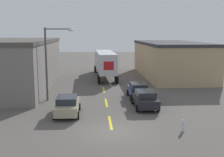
{
  "coord_description": "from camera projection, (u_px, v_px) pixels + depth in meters",
  "views": [
    {
      "loc": [
        -1.34,
        -18.83,
        6.98
      ],
      "look_at": [
        0.77,
        11.12,
        1.97
      ],
      "focal_mm": 45.0,
      "sensor_mm": 36.0,
      "label": 1
    }
  ],
  "objects": [
    {
      "name": "semi_truck",
      "position": [
        105.0,
        62.0,
        43.4
      ],
      "size": [
        3.16,
        14.1,
        4.01
      ],
      "rotation": [
        0.0,
        0.0,
        0.03
      ],
      "color": "#B21919",
      "rests_on": "ground_plane"
    },
    {
      "name": "warehouse_left",
      "position": [
        6.0,
        64.0,
        35.03
      ],
      "size": [
        11.08,
        20.43,
        6.04
      ],
      "color": "slate",
      "rests_on": "ground_plane"
    },
    {
      "name": "warehouse_right",
      "position": [
        170.0,
        59.0,
        43.99
      ],
      "size": [
        8.75,
        18.85,
        5.43
      ],
      "color": "tan",
      "rests_on": "ground_plane"
    },
    {
      "name": "parked_car_right_near",
      "position": [
        145.0,
        99.0,
        26.0
      ],
      "size": [
        2.1,
        4.35,
        1.62
      ],
      "color": "black",
      "rests_on": "ground_plane"
    },
    {
      "name": "road_centerline",
      "position": [
        106.0,
        102.0,
        28.01
      ],
      "size": [
        0.2,
        15.9,
        0.01
      ],
      "color": "yellow",
      "rests_on": "ground_plane"
    },
    {
      "name": "parked_car_left_near",
      "position": [
        67.0,
        105.0,
        23.77
      ],
      "size": [
        2.1,
        4.35,
        1.62
      ],
      "color": "tan",
      "rests_on": "ground_plane"
    },
    {
      "name": "ground_plane",
      "position": [
        112.0,
        132.0,
        19.76
      ],
      "size": [
        160.0,
        160.0,
        0.0
      ],
      "primitive_type": "plane",
      "color": "#56514C"
    },
    {
      "name": "fire_hydrant",
      "position": [
        183.0,
        126.0,
        19.81
      ],
      "size": [
        0.22,
        0.22,
        0.86
      ],
      "color": "silver",
      "rests_on": "ground_plane"
    },
    {
      "name": "parked_car_right_mid",
      "position": [
        138.0,
        90.0,
        29.8
      ],
      "size": [
        2.1,
        4.35,
        1.62
      ],
      "color": "navy",
      "rests_on": "ground_plane"
    },
    {
      "name": "street_lamp",
      "position": [
        50.0,
        58.0,
        28.23
      ],
      "size": [
        2.91,
        0.32,
        7.4
      ],
      "color": "#4C4C51",
      "rests_on": "ground_plane"
    }
  ]
}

